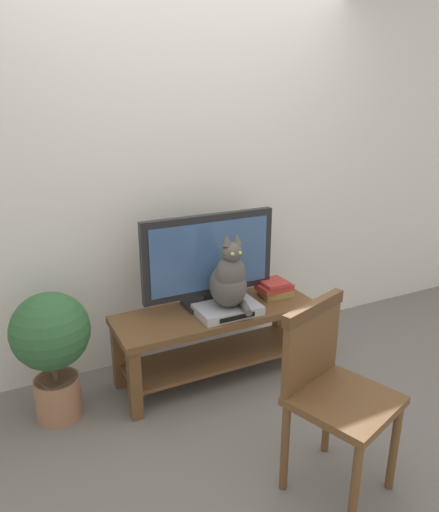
% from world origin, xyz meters
% --- Properties ---
extents(ground_plane, '(12.00, 12.00, 0.00)m').
position_xyz_m(ground_plane, '(0.00, 0.00, 0.00)').
color(ground_plane, slate).
extents(back_wall, '(7.00, 0.12, 2.80)m').
position_xyz_m(back_wall, '(0.00, 0.98, 1.40)').
color(back_wall, silver).
rests_on(back_wall, ground).
extents(tv_stand, '(1.33, 0.46, 0.49)m').
position_xyz_m(tv_stand, '(0.03, 0.47, 0.35)').
color(tv_stand, brown).
rests_on(tv_stand, ground).
extents(tv, '(0.91, 0.20, 0.62)m').
position_xyz_m(tv, '(0.03, 0.57, 0.82)').
color(tv, black).
rests_on(tv, tv_stand).
extents(media_box, '(0.41, 0.26, 0.06)m').
position_xyz_m(media_box, '(0.07, 0.40, 0.52)').
color(media_box, '#ADADB2').
rests_on(media_box, tv_stand).
extents(cat, '(0.23, 0.34, 0.49)m').
position_xyz_m(cat, '(0.07, 0.38, 0.73)').
color(cat, '#514C47').
rests_on(cat, media_box).
extents(wooden_chair, '(0.54, 0.54, 0.93)m').
position_xyz_m(wooden_chair, '(0.10, -0.59, 0.56)').
color(wooden_chair, brown).
rests_on(wooden_chair, ground).
extents(book_stack, '(0.24, 0.19, 0.11)m').
position_xyz_m(book_stack, '(0.50, 0.51, 0.55)').
color(book_stack, olive).
rests_on(book_stack, tv_stand).
extents(potted_plant, '(0.44, 0.44, 0.79)m').
position_xyz_m(potted_plant, '(-0.99, 0.51, 0.49)').
color(potted_plant, '#9E6B4C').
rests_on(potted_plant, ground).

